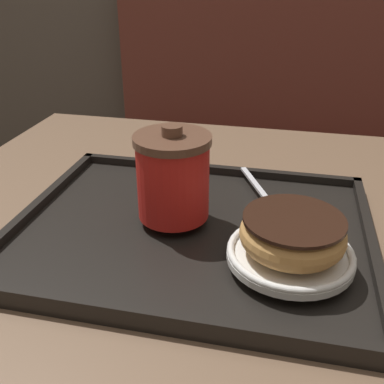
# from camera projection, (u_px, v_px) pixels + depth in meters

# --- Properties ---
(booth_bench) EXTENTS (1.26, 0.44, 1.00)m
(booth_bench) POSITION_uv_depth(u_px,v_px,m) (294.00, 200.00, 1.52)
(booth_bench) COLOR brown
(booth_bench) RESTS_ON ground_plane
(cafe_table) EXTENTS (0.80, 0.82, 0.72)m
(cafe_table) POSITION_uv_depth(u_px,v_px,m) (180.00, 322.00, 0.70)
(cafe_table) COLOR brown
(cafe_table) RESTS_ON ground_plane
(serving_tray) EXTENTS (0.45, 0.36, 0.02)m
(serving_tray) POSITION_uv_depth(u_px,v_px,m) (192.00, 231.00, 0.58)
(serving_tray) COLOR black
(serving_tray) RESTS_ON cafe_table
(coffee_cup_front) EXTENTS (0.10, 0.10, 0.12)m
(coffee_cup_front) POSITION_uv_depth(u_px,v_px,m) (173.00, 176.00, 0.56)
(coffee_cup_front) COLOR red
(coffee_cup_front) RESTS_ON serving_tray
(plate_with_chocolate_donut) EXTENTS (0.14, 0.14, 0.01)m
(plate_with_chocolate_donut) POSITION_uv_depth(u_px,v_px,m) (290.00, 254.00, 0.50)
(plate_with_chocolate_donut) COLOR white
(plate_with_chocolate_donut) RESTS_ON serving_tray
(donut_chocolate_glazed) EXTENTS (0.11, 0.11, 0.04)m
(donut_chocolate_glazed) POSITION_uv_depth(u_px,v_px,m) (293.00, 233.00, 0.48)
(donut_chocolate_glazed) COLOR tan
(donut_chocolate_glazed) RESTS_ON plate_with_chocolate_donut
(spoon) EXTENTS (0.07, 0.14, 0.01)m
(spoon) POSITION_uv_depth(u_px,v_px,m) (267.00, 198.00, 0.62)
(spoon) COLOR silver
(spoon) RESTS_ON serving_tray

